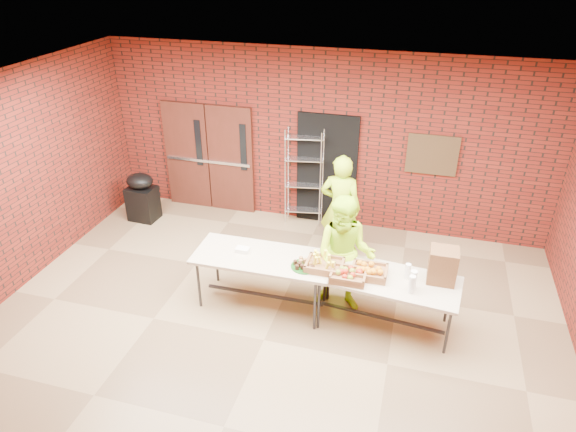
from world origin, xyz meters
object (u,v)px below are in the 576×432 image
object	(u,v)px
wire_rack	(304,178)
covered_grill	(142,197)
table_right	(385,282)
coffee_dispenser	(443,265)
volunteer_man	(345,255)
table_left	(264,260)
volunteer_woman	(340,208)

from	to	relation	value
wire_rack	covered_grill	size ratio (longest dim) A/B	1.97
table_right	covered_grill	bearing A→B (deg)	164.30
coffee_dispenser	volunteer_man	size ratio (longest dim) A/B	0.27
volunteer_man	wire_rack	bearing A→B (deg)	117.05
table_left	wire_rack	bearing A→B (deg)	90.52
table_left	table_right	world-z (taller)	table_left
table_right	coffee_dispenser	distance (m)	0.78
covered_grill	volunteer_woman	world-z (taller)	volunteer_woman
wire_rack	coffee_dispenser	distance (m)	3.47
volunteer_woman	wire_rack	bearing A→B (deg)	-47.66
table_left	coffee_dispenser	distance (m)	2.44
wire_rack	volunteer_man	xyz separation A→B (m)	(1.16, -2.31, -0.03)
coffee_dispenser	wire_rack	bearing A→B (deg)	135.18
table_right	volunteer_woman	distance (m)	1.85
table_right	volunteer_woman	world-z (taller)	volunteer_woman
volunteer_man	coffee_dispenser	bearing A→B (deg)	-5.67
coffee_dispenser	covered_grill	distance (m)	5.74
table_right	covered_grill	distance (m)	5.10
covered_grill	volunteer_woman	distance (m)	3.86
covered_grill	table_left	bearing A→B (deg)	-28.00
wire_rack	covered_grill	bearing A→B (deg)	-176.26
table_left	coffee_dispenser	bearing A→B (deg)	1.60
coffee_dispenser	covered_grill	bearing A→B (deg)	162.18
covered_grill	volunteer_man	distance (m)	4.46
table_right	volunteer_man	world-z (taller)	volunteer_man
wire_rack	table_right	bearing A→B (deg)	-65.32
wire_rack	covered_grill	distance (m)	3.08
coffee_dispenser	covered_grill	size ratio (longest dim) A/B	0.50
table_left	volunteer_woman	distance (m)	1.76
table_left	covered_grill	size ratio (longest dim) A/B	2.13
table_left	table_right	bearing A→B (deg)	-2.09
wire_rack	coffee_dispenser	world-z (taller)	wire_rack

